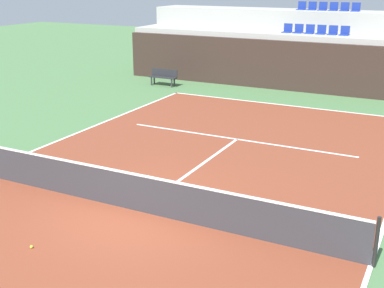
# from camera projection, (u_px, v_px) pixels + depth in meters

# --- Properties ---
(ground_plane) EXTENTS (80.00, 80.00, 0.00)m
(ground_plane) POSITION_uv_depth(u_px,v_px,m) (137.00, 211.00, 12.39)
(ground_plane) COLOR #477042
(court_surface) EXTENTS (11.00, 24.00, 0.01)m
(court_surface) POSITION_uv_depth(u_px,v_px,m) (137.00, 211.00, 12.39)
(court_surface) COLOR brown
(court_surface) RESTS_ON ground_plane
(baseline_far) EXTENTS (11.00, 0.10, 0.00)m
(baseline_far) POSITION_uv_depth(u_px,v_px,m) (285.00, 105.00, 22.50)
(baseline_far) COLOR white
(baseline_far) RESTS_ON court_surface
(sideline_right) EXTENTS (0.10, 24.00, 0.00)m
(sideline_right) POSITION_uv_depth(u_px,v_px,m) (371.00, 266.00, 10.04)
(sideline_right) COLOR white
(sideline_right) RESTS_ON court_surface
(service_line_far) EXTENTS (8.26, 0.10, 0.00)m
(service_line_far) POSITION_uv_depth(u_px,v_px,m) (237.00, 139.00, 17.81)
(service_line_far) COLOR white
(service_line_far) RESTS_ON court_surface
(centre_service_line) EXTENTS (0.10, 6.40, 0.00)m
(centre_service_line) POSITION_uv_depth(u_px,v_px,m) (196.00, 168.00, 15.10)
(centre_service_line) COLOR white
(centre_service_line) RESTS_ON court_surface
(back_wall) EXTENTS (19.72, 0.30, 2.42)m
(back_wall) POSITION_uv_depth(u_px,v_px,m) (305.00, 67.00, 24.75)
(back_wall) COLOR #33231E
(back_wall) RESTS_ON ground_plane
(stands_tier_lower) EXTENTS (19.72, 2.40, 2.68)m
(stands_tier_lower) POSITION_uv_depth(u_px,v_px,m) (313.00, 61.00, 25.86)
(stands_tier_lower) COLOR #9E9E99
(stands_tier_lower) RESTS_ON ground_plane
(stands_tier_upper) EXTENTS (19.72, 2.40, 3.67)m
(stands_tier_upper) POSITION_uv_depth(u_px,v_px,m) (325.00, 45.00, 27.73)
(stands_tier_upper) COLOR #9E9E99
(stands_tier_upper) RESTS_ON ground_plane
(seating_row_lower) EXTENTS (3.31, 0.44, 0.44)m
(seating_row_lower) POSITION_uv_depth(u_px,v_px,m) (315.00, 31.00, 25.48)
(seating_row_lower) COLOR navy
(seating_row_lower) RESTS_ON stands_tier_lower
(seating_row_upper) EXTENTS (3.31, 0.44, 0.44)m
(seating_row_upper) POSITION_uv_depth(u_px,v_px,m) (328.00, 8.00, 27.20)
(seating_row_upper) COLOR navy
(seating_row_upper) RESTS_ON stands_tier_upper
(tennis_net) EXTENTS (11.08, 0.08, 1.07)m
(tennis_net) POSITION_uv_depth(u_px,v_px,m) (136.00, 192.00, 12.24)
(tennis_net) COLOR black
(tennis_net) RESTS_ON court_surface
(player_bench) EXTENTS (1.50, 0.40, 0.85)m
(player_bench) POSITION_uv_depth(u_px,v_px,m) (163.00, 76.00, 26.39)
(player_bench) COLOR #232328
(player_bench) RESTS_ON ground_plane
(tennis_ball_1) EXTENTS (0.07, 0.07, 0.07)m
(tennis_ball_1) POSITION_uv_depth(u_px,v_px,m) (31.00, 247.00, 10.67)
(tennis_ball_1) COLOR #CCE033
(tennis_ball_1) RESTS_ON court_surface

